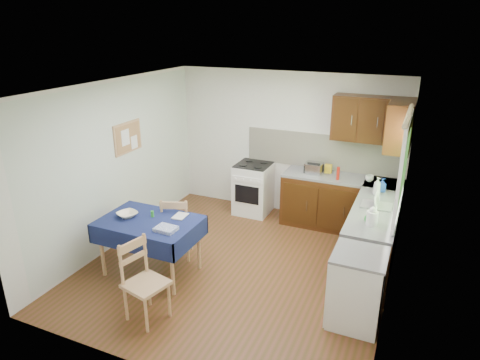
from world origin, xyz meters
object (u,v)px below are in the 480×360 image
at_px(chair_far, 177,226).
at_px(dish_rack, 376,205).
at_px(kettle, 372,217).
at_px(sandwich_press, 314,168).
at_px(toaster, 314,169).
at_px(dining_table, 149,227).
at_px(chair_near, 143,279).

height_order(chair_far, dish_rack, dish_rack).
distance_m(chair_far, kettle, 2.69).
relative_size(chair_far, sandwich_press, 3.43).
relative_size(chair_far, toaster, 3.79).
height_order(dish_rack, kettle, kettle).
bearing_deg(sandwich_press, kettle, -33.68).
relative_size(toaster, sandwich_press, 0.90).
bearing_deg(chair_far, dish_rack, 177.80).
height_order(dining_table, sandwich_press, sandwich_press).
relative_size(chair_near, toaster, 3.85).
height_order(chair_far, kettle, kettle).
bearing_deg(chair_near, chair_far, 29.03).
relative_size(dining_table, sandwich_press, 4.66).
height_order(chair_far, chair_near, chair_near).
bearing_deg(dining_table, toaster, 75.02).
height_order(toaster, sandwich_press, toaster).
bearing_deg(sandwich_press, dish_rack, -21.04).
bearing_deg(kettle, toaster, 126.30).
xyz_separation_m(dining_table, sandwich_press, (1.59, 2.44, 0.30)).
bearing_deg(dish_rack, chair_far, -144.48).
distance_m(dining_table, sandwich_press, 2.93).
distance_m(sandwich_press, kettle, 2.00).
height_order(dining_table, kettle, kettle).
height_order(chair_far, toaster, toaster).
xyz_separation_m(chair_near, sandwich_press, (1.11, 3.28, 0.47)).
relative_size(chair_far, kettle, 4.01).
distance_m(chair_far, sandwich_press, 2.50).
bearing_deg(chair_far, chair_near, 83.67).
distance_m(dining_table, chair_near, 0.98).
bearing_deg(chair_near, dining_table, 43.39).
height_order(sandwich_press, kettle, kettle).
xyz_separation_m(chair_near, toaster, (1.13, 3.18, 0.48)).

